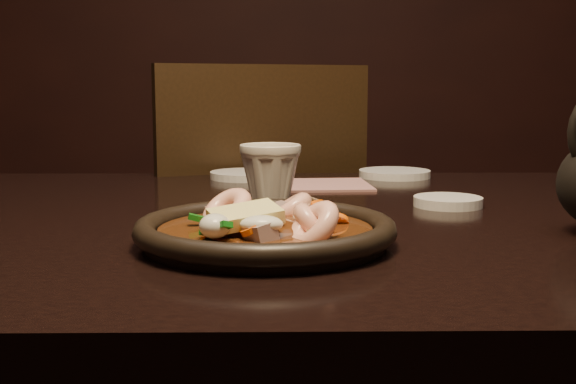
{
  "coord_description": "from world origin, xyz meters",
  "views": [
    {
      "loc": [
        -0.14,
        -0.92,
        0.92
      ],
      "look_at": [
        -0.13,
        -0.14,
        0.8
      ],
      "focal_mm": 45.0,
      "sensor_mm": 36.0,
      "label": 1
    }
  ],
  "objects_px": {
    "table": "(385,272)",
    "chair": "(246,269)",
    "tea_cup": "(270,171)",
    "plate": "(265,232)"
  },
  "relations": [
    {
      "from": "table",
      "to": "plate",
      "type": "distance_m",
      "value": 0.25
    },
    {
      "from": "table",
      "to": "tea_cup",
      "type": "bearing_deg",
      "value": 144.55
    },
    {
      "from": "table",
      "to": "plate",
      "type": "bearing_deg",
      "value": -131.1
    },
    {
      "from": "chair",
      "to": "table",
      "type": "bearing_deg",
      "value": 88.89
    },
    {
      "from": "table",
      "to": "tea_cup",
      "type": "relative_size",
      "value": 17.87
    },
    {
      "from": "tea_cup",
      "to": "plate",
      "type": "bearing_deg",
      "value": -90.57
    },
    {
      "from": "plate",
      "to": "tea_cup",
      "type": "height_order",
      "value": "tea_cup"
    },
    {
      "from": "table",
      "to": "chair",
      "type": "bearing_deg",
      "value": 109.29
    },
    {
      "from": "plate",
      "to": "tea_cup",
      "type": "distance_m",
      "value": 0.29
    },
    {
      "from": "tea_cup",
      "to": "chair",
      "type": "bearing_deg",
      "value": 96.84
    }
  ]
}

